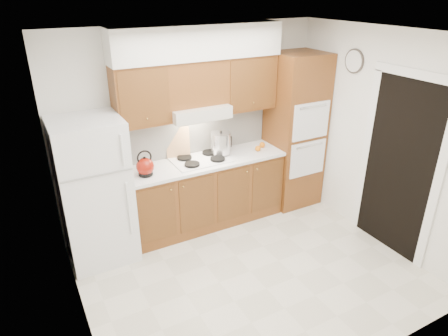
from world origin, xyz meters
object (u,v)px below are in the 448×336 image
at_px(oven_cabinet, 294,131).
at_px(kettle, 145,167).
at_px(fridge, 95,192).
at_px(stock_pot, 221,143).

xyz_separation_m(oven_cabinet, kettle, (-2.24, -0.07, -0.04)).
xyz_separation_m(fridge, kettle, (0.61, -0.03, 0.20)).
distance_m(kettle, stock_pot, 1.10).
xyz_separation_m(fridge, oven_cabinet, (2.85, 0.03, 0.24)).
bearing_deg(kettle, oven_cabinet, -17.81).
height_order(oven_cabinet, kettle, oven_cabinet).
height_order(fridge, kettle, fridge).
xyz_separation_m(kettle, stock_pot, (1.09, 0.14, 0.05)).
relative_size(oven_cabinet, kettle, 10.35).
bearing_deg(kettle, stock_pot, -12.03).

